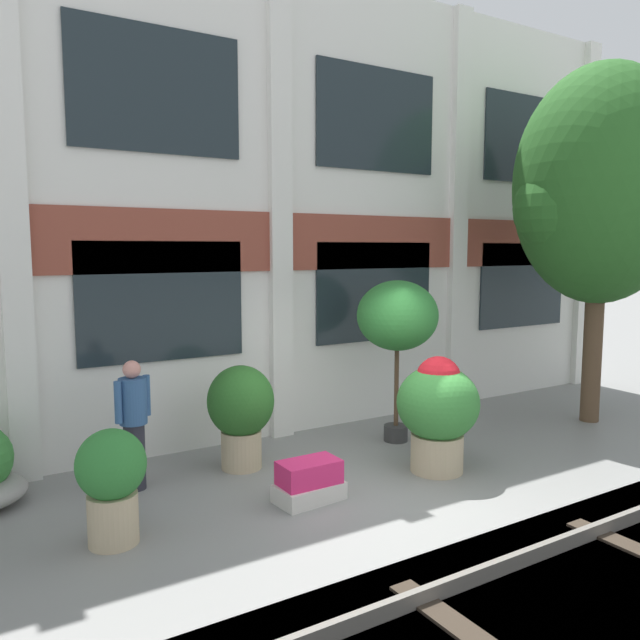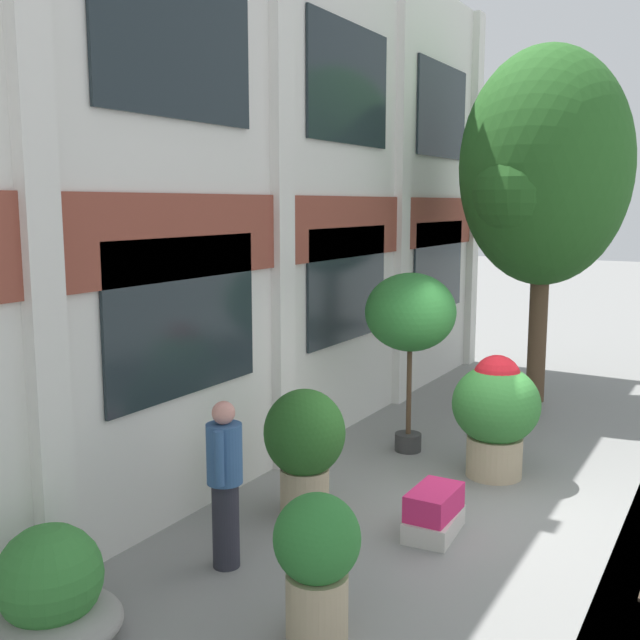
% 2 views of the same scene
% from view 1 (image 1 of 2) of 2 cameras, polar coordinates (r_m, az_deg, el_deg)
% --- Properties ---
extents(ground_plane, '(80.00, 80.00, 0.00)m').
position_cam_1_polar(ground_plane, '(8.00, 6.35, -15.46)').
color(ground_plane, gray).
extents(apartment_facade, '(15.33, 0.64, 7.29)m').
position_cam_1_polar(apartment_facade, '(10.06, -4.45, 10.22)').
color(apartment_facade, silver).
rests_on(apartment_facade, ground).
extents(rail_tracks, '(22.97, 2.80, 0.43)m').
position_cam_1_polar(rail_tracks, '(6.34, 23.47, -23.61)').
color(rail_tracks, '#423F3A').
rests_on(rail_tracks, ground).
extents(broadleaf_tree, '(3.00, 2.86, 6.05)m').
position_cam_1_polar(broadleaf_tree, '(11.66, 24.27, 10.74)').
color(broadleaf_tree, brown).
rests_on(broadleaf_tree, ground).
extents(potted_plant_glazed_jar, '(1.10, 1.10, 1.57)m').
position_cam_1_polar(potted_plant_glazed_jar, '(8.56, 10.72, -7.85)').
color(potted_plant_glazed_jar, tan).
rests_on(potted_plant_glazed_jar, ground).
extents(potted_plant_terracotta_small, '(1.25, 1.25, 2.51)m').
position_cam_1_polar(potted_plant_terracotta_small, '(9.61, 7.09, 0.17)').
color(potted_plant_terracotta_small, '#333333').
rests_on(potted_plant_terracotta_small, ground).
extents(potted_plant_square_trough, '(0.84, 0.53, 0.49)m').
position_cam_1_polar(potted_plant_square_trough, '(7.66, -1.00, -14.58)').
color(potted_plant_square_trough, beige).
rests_on(potted_plant_square_trough, ground).
extents(potted_plant_stone_basin, '(0.91, 0.91, 1.42)m').
position_cam_1_polar(potted_plant_stone_basin, '(8.62, -7.25, -8.08)').
color(potted_plant_stone_basin, tan).
rests_on(potted_plant_stone_basin, ground).
extents(potted_plant_fluted_column, '(0.70, 0.70, 1.20)m').
position_cam_1_polar(potted_plant_fluted_column, '(6.83, -18.51, -13.65)').
color(potted_plant_fluted_column, tan).
rests_on(potted_plant_fluted_column, ground).
extents(resident_by_doorway, '(0.49, 0.34, 1.63)m').
position_cam_1_polar(resident_by_doorway, '(8.15, -16.68, -8.82)').
color(resident_by_doorway, '#282833').
rests_on(resident_by_doorway, ground).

